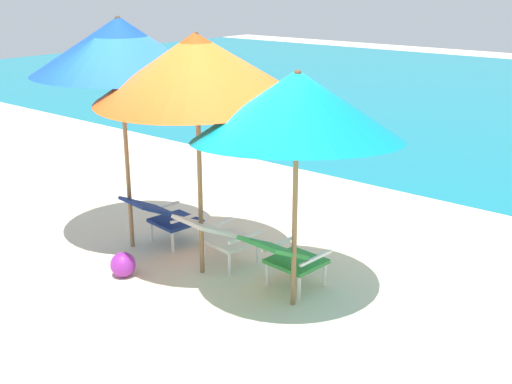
% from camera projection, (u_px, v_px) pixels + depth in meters
% --- Properties ---
extents(ground_plane, '(40.00, 40.00, 0.00)m').
position_uv_depth(ground_plane, '(390.00, 186.00, 10.07)').
color(ground_plane, beige).
extents(lounge_chair_left, '(0.64, 0.94, 0.68)m').
position_uv_depth(lounge_chair_left, '(163.00, 215.00, 7.68)').
color(lounge_chair_left, navy).
rests_on(lounge_chair_left, ground_plane).
extents(lounge_chair_center, '(0.64, 0.93, 0.68)m').
position_uv_depth(lounge_chair_center, '(219.00, 234.00, 7.10)').
color(lounge_chair_center, silver).
rests_on(lounge_chair_center, ground_plane).
extents(lounge_chair_right, '(0.60, 0.91, 0.68)m').
position_uv_depth(lounge_chair_right, '(285.00, 255.00, 6.56)').
color(lounge_chair_right, '#338E3D').
rests_on(lounge_chair_right, ground_plane).
extents(beach_umbrella_left, '(2.35, 2.36, 2.74)m').
position_uv_depth(beach_umbrella_left, '(119.00, 47.00, 7.04)').
color(beach_umbrella_left, olive).
rests_on(beach_umbrella_left, ground_plane).
extents(beach_umbrella_center, '(2.25, 2.27, 2.65)m').
position_uv_depth(beach_umbrella_center, '(196.00, 67.00, 6.39)').
color(beach_umbrella_center, olive).
rests_on(beach_umbrella_center, ground_plane).
extents(beach_umbrella_right, '(2.82, 2.82, 2.42)m').
position_uv_depth(beach_umbrella_right, '(297.00, 106.00, 5.77)').
color(beach_umbrella_right, olive).
rests_on(beach_umbrella_right, ground_plane).
extents(beach_ball, '(0.28, 0.28, 0.28)m').
position_uv_depth(beach_ball, '(123.00, 265.00, 6.97)').
color(beach_ball, purple).
rests_on(beach_ball, ground_plane).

